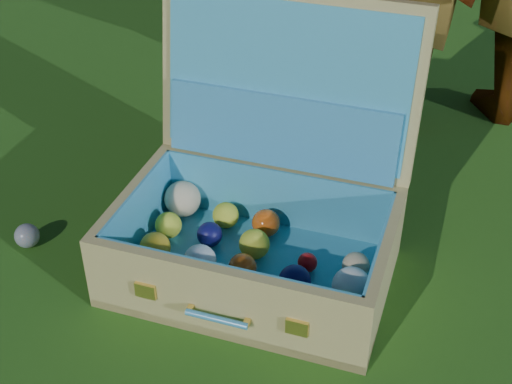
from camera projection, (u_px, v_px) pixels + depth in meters
The scene contains 3 objects.
ground at pixel (306, 253), 1.81m from camera, with size 60.00×60.00×0.00m, color #215114.
stray_ball at pixel (27, 236), 1.82m from camera, with size 0.06×0.06×0.06m, color teal.
suitcase at pixel (262, 198), 1.71m from camera, with size 0.75×0.67×0.62m.
Camera 1 is at (0.01, -1.40, 1.17)m, focal length 50.00 mm.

